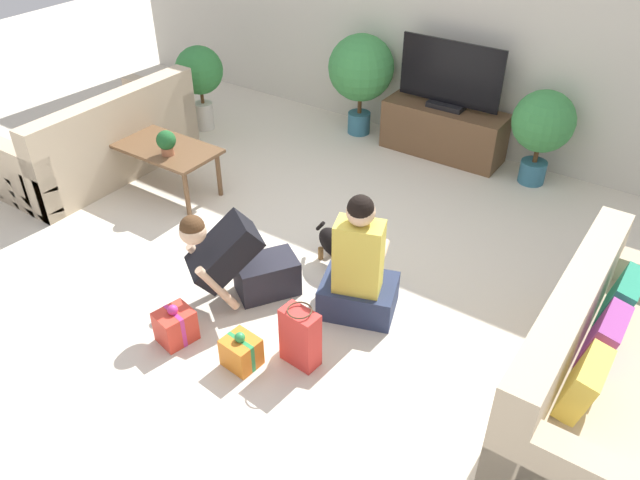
# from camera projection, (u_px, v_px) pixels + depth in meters

# --- Properties ---
(ground_plane) EXTENTS (16.00, 16.00, 0.00)m
(ground_plane) POSITION_uv_depth(u_px,v_px,m) (292.00, 260.00, 4.96)
(ground_plane) COLOR beige
(wall_back) EXTENTS (8.40, 0.06, 2.60)m
(wall_back) POSITION_uv_depth(u_px,v_px,m) (451.00, 16.00, 5.98)
(wall_back) COLOR beige
(wall_back) RESTS_ON ground_plane
(sofa_left) EXTENTS (0.90, 1.86, 0.84)m
(sofa_left) POSITION_uv_depth(u_px,v_px,m) (100.00, 143.00, 6.00)
(sofa_left) COLOR #C6B293
(sofa_left) RESTS_ON ground_plane
(sofa_right) EXTENTS (0.90, 1.86, 0.84)m
(sofa_right) POSITION_uv_depth(u_px,v_px,m) (608.00, 378.00, 3.54)
(sofa_right) COLOR #C6B293
(sofa_right) RESTS_ON ground_plane
(coffee_table) EXTENTS (1.04, 0.53, 0.46)m
(coffee_table) POSITION_uv_depth(u_px,v_px,m) (163.00, 151.00, 5.62)
(coffee_table) COLOR brown
(coffee_table) RESTS_ON ground_plane
(tv_console) EXTENTS (1.23, 0.42, 0.51)m
(tv_console) POSITION_uv_depth(u_px,v_px,m) (443.00, 131.00, 6.31)
(tv_console) COLOR brown
(tv_console) RESTS_ON ground_plane
(tv) EXTENTS (1.04, 0.20, 0.66)m
(tv) POSITION_uv_depth(u_px,v_px,m) (450.00, 79.00, 6.00)
(tv) COLOR black
(tv) RESTS_ON tv_console
(potted_plant_corner_left) EXTENTS (0.51, 0.51, 0.92)m
(potted_plant_corner_left) POSITION_uv_depth(u_px,v_px,m) (200.00, 74.00, 6.60)
(potted_plant_corner_left) COLOR beige
(potted_plant_corner_left) RESTS_ON ground_plane
(potted_plant_back_right) EXTENTS (0.56, 0.56, 0.91)m
(potted_plant_back_right) POSITION_uv_depth(u_px,v_px,m) (543.00, 125.00, 5.64)
(potted_plant_back_right) COLOR #336B84
(potted_plant_back_right) RESTS_ON ground_plane
(potted_plant_back_left) EXTENTS (0.69, 0.69, 1.07)m
(potted_plant_back_left) POSITION_uv_depth(u_px,v_px,m) (361.00, 70.00, 6.46)
(potted_plant_back_left) COLOR #336B84
(potted_plant_back_left) RESTS_ON ground_plane
(person_kneeling) EXTENTS (0.68, 0.81, 0.78)m
(person_kneeling) POSITION_uv_depth(u_px,v_px,m) (239.00, 261.00, 4.39)
(person_kneeling) COLOR #23232D
(person_kneeling) RESTS_ON ground_plane
(person_sitting) EXTENTS (0.62, 0.58, 0.98)m
(person_sitting) POSITION_uv_depth(u_px,v_px,m) (359.00, 272.00, 4.26)
(person_sitting) COLOR #283351
(person_sitting) RESTS_ON ground_plane
(dog) EXTENTS (0.55, 0.33, 0.33)m
(dog) POSITION_uv_depth(u_px,v_px,m) (339.00, 246.00, 4.75)
(dog) COLOR black
(dog) RESTS_ON ground_plane
(gift_box_a) EXTENTS (0.25, 0.27, 0.30)m
(gift_box_a) POSITION_uv_depth(u_px,v_px,m) (175.00, 326.00, 4.16)
(gift_box_a) COLOR red
(gift_box_a) RESTS_ON ground_plane
(gift_box_b) EXTENTS (0.23, 0.22, 0.27)m
(gift_box_b) POSITION_uv_depth(u_px,v_px,m) (241.00, 352.00, 3.98)
(gift_box_b) COLOR orange
(gift_box_b) RESTS_ON ground_plane
(gift_bag_a) EXTENTS (0.26, 0.17, 0.44)m
(gift_bag_a) POSITION_uv_depth(u_px,v_px,m) (300.00, 337.00, 3.94)
(gift_bag_a) COLOR red
(gift_bag_a) RESTS_ON ground_plane
(tabletop_plant) EXTENTS (0.17, 0.17, 0.22)m
(tabletop_plant) POSITION_uv_depth(u_px,v_px,m) (166.00, 142.00, 5.38)
(tabletop_plant) COLOR #A36042
(tabletop_plant) RESTS_ON coffee_table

